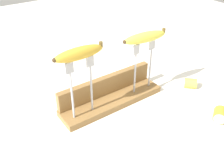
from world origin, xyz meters
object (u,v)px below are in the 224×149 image
at_px(banana_raised_left, 79,53).
at_px(banana_raised_right, 145,37).
at_px(fork_stand_left, 81,83).
at_px(banana_chunk_near, 190,83).
at_px(fork_stand_right, 143,62).
at_px(banana_chunk_far, 220,115).

height_order(banana_raised_left, banana_raised_right, banana_raised_left).
bearing_deg(fork_stand_left, banana_chunk_near, -10.25).
distance_m(fork_stand_right, banana_raised_right, 0.10).
bearing_deg(fork_stand_right, banana_chunk_far, -67.33).
relative_size(banana_raised_left, banana_chunk_far, 2.57).
xyz_separation_m(banana_raised_right, banana_chunk_near, (0.19, -0.08, -0.22)).
bearing_deg(banana_chunk_near, banana_chunk_far, -111.46).
bearing_deg(banana_chunk_near, fork_stand_right, 156.80).
distance_m(fork_stand_right, banana_chunk_far, 0.32).
bearing_deg(fork_stand_left, fork_stand_right, 0.00).
height_order(banana_raised_left, banana_chunk_far, banana_raised_left).
bearing_deg(banana_chunk_far, fork_stand_left, 143.83).
relative_size(fork_stand_left, banana_chunk_far, 3.19).
height_order(fork_stand_left, banana_raised_left, banana_raised_left).
xyz_separation_m(fork_stand_left, banana_raised_right, (0.26, 0.00, 0.09)).
relative_size(banana_raised_right, banana_chunk_near, 2.88).
bearing_deg(fork_stand_left, banana_raised_right, 0.00).
bearing_deg(banana_chunk_near, banana_raised_left, 169.75).
bearing_deg(banana_raised_left, fork_stand_right, -0.00).
height_order(banana_raised_right, banana_chunk_far, banana_raised_right).
bearing_deg(fork_stand_right, banana_raised_right, 173.70).
distance_m(banana_raised_left, banana_chunk_near, 0.51).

